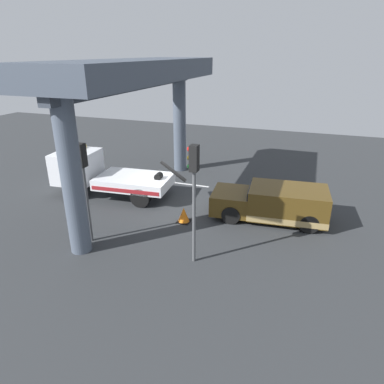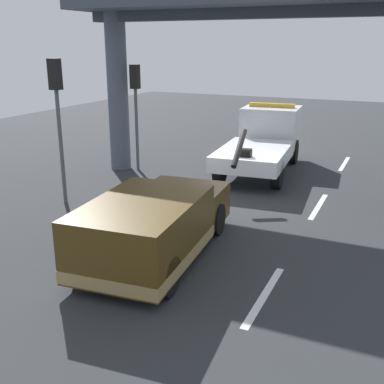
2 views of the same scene
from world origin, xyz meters
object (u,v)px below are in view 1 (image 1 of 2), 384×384
object	(u,v)px
tow_truck_white	(101,173)
traffic_light_near	(194,180)
traffic_cone_orange	(184,215)
towed_van_green	(274,204)
traffic_light_far	(83,172)

from	to	relation	value
tow_truck_white	traffic_light_near	size ratio (longest dim) A/B	1.65
tow_truck_white	traffic_cone_orange	size ratio (longest dim) A/B	10.44
towed_van_green	traffic_cone_orange	bearing A→B (deg)	23.81
tow_truck_white	traffic_light_far	xyz separation A→B (m)	(-2.39, 4.48, 1.80)
tow_truck_white	towed_van_green	bearing A→B (deg)	-179.54
traffic_light_near	traffic_light_far	size ratio (longest dim) A/B	1.08
towed_van_green	traffic_light_far	xyz separation A→B (m)	(6.86, 4.55, 2.22)
towed_van_green	traffic_cone_orange	world-z (taller)	towed_van_green
tow_truck_white	towed_van_green	distance (m)	9.27
towed_van_green	traffic_light_far	world-z (taller)	traffic_light_far
towed_van_green	traffic_light_far	distance (m)	8.53
tow_truck_white	traffic_light_far	size ratio (longest dim) A/B	1.78
towed_van_green	traffic_cone_orange	size ratio (longest dim) A/B	7.64
towed_van_green	traffic_light_far	bearing A→B (deg)	33.57
traffic_light_far	traffic_cone_orange	size ratio (longest dim) A/B	5.85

